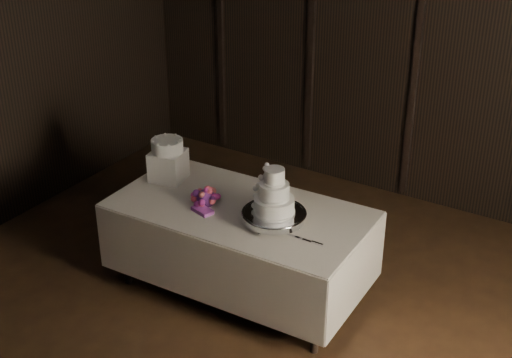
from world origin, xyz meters
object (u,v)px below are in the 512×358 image
object	(u,v)px
wedding_cake	(270,195)
box_pedestal	(168,165)
bouquet	(206,197)
cake_stand	(274,218)
small_cake	(167,146)
display_table	(240,246)

from	to	relation	value
wedding_cake	box_pedestal	xyz separation A→B (m)	(-1.08, 0.17, -0.11)
bouquet	box_pedestal	bearing A→B (deg)	160.09
wedding_cake	bouquet	xyz separation A→B (m)	(-0.57, -0.01, -0.17)
cake_stand	bouquet	size ratio (longest dim) A/B	1.29
wedding_cake	box_pedestal	bearing A→B (deg)	178.70
box_pedestal	small_cake	xyz separation A→B (m)	(0.00, 0.00, 0.18)
bouquet	wedding_cake	bearing A→B (deg)	1.18
cake_stand	bouquet	distance (m)	0.59
display_table	small_cake	distance (m)	1.01
bouquet	box_pedestal	distance (m)	0.55
display_table	cake_stand	xyz separation A→B (m)	(0.34, -0.05, 0.39)
display_table	bouquet	xyz separation A→B (m)	(-0.25, -0.08, 0.40)
display_table	wedding_cake	bearing A→B (deg)	-14.18
display_table	box_pedestal	xyz separation A→B (m)	(-0.76, 0.10, 0.47)
cake_stand	box_pedestal	distance (m)	1.12
wedding_cake	small_cake	bearing A→B (deg)	178.70
bouquet	display_table	bearing A→B (deg)	17.79
display_table	cake_stand	size ratio (longest dim) A/B	4.17
box_pedestal	small_cake	distance (m)	0.18
display_table	wedding_cake	xyz separation A→B (m)	(0.31, -0.07, 0.57)
box_pedestal	cake_stand	bearing A→B (deg)	-8.17
box_pedestal	bouquet	bearing A→B (deg)	-19.91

